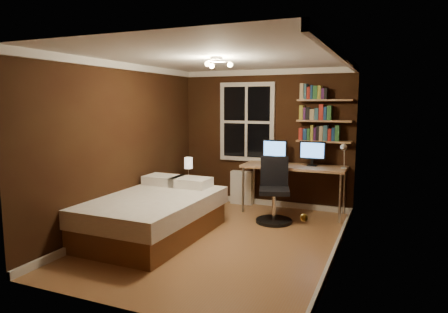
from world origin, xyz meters
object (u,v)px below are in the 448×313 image
at_px(monitor_right, 312,154).
at_px(desk_lamp, 344,156).
at_px(monitor_left, 275,152).
at_px(office_chair, 274,197).
at_px(radiator, 242,188).
at_px(nightstand, 189,194).
at_px(desk, 294,169).
at_px(bedside_lamp, 189,169).
at_px(bed, 150,214).

distance_m(monitor_right, desk_lamp, 0.56).
bearing_deg(monitor_left, office_chair, -74.10).
bearing_deg(radiator, nightstand, -143.40).
relative_size(nightstand, radiator, 0.77).
bearing_deg(desk, nightstand, -168.79).
bearing_deg(monitor_left, bedside_lamp, -162.94).
relative_size(desk, monitor_left, 4.01).
relative_size(nightstand, desk_lamp, 1.10).
distance_m(nightstand, desk_lamp, 2.82).
relative_size(bed, nightstand, 4.46).
bearing_deg(desk_lamp, office_chair, -150.80).
bearing_deg(office_chair, radiator, 118.38).
bearing_deg(office_chair, bed, -154.14).
bearing_deg(monitor_right, office_chair, -122.70).
relative_size(monitor_left, desk_lamp, 1.00).
relative_size(radiator, monitor_left, 1.43).
height_order(bed, nightstand, bed).
bearing_deg(radiator, office_chair, -44.64).
relative_size(bedside_lamp, monitor_right, 0.99).
bearing_deg(radiator, desk, -12.84).
height_order(monitor_left, monitor_right, same).
distance_m(nightstand, bedside_lamp, 0.46).
bearing_deg(bedside_lamp, office_chair, -8.71).
bearing_deg(monitor_left, nightstand, -162.94).
relative_size(monitor_left, monitor_right, 1.00).
height_order(desk, monitor_right, monitor_right).
relative_size(monitor_left, office_chair, 0.42).
height_order(bedside_lamp, desk_lamp, desk_lamp).
height_order(radiator, office_chair, office_chair).
relative_size(bed, monitor_right, 4.94).
height_order(bedside_lamp, office_chair, office_chair).
xyz_separation_m(nightstand, radiator, (0.81, 0.60, 0.07)).
xyz_separation_m(bedside_lamp, monitor_right, (2.15, 0.46, 0.34)).
relative_size(desk, office_chair, 1.68).
height_order(monitor_right, desk_lamp, desk_lamp).
distance_m(nightstand, office_chair, 1.71).
relative_size(desk_lamp, office_chair, 0.42).
bearing_deg(desk_lamp, monitor_right, 163.47).
bearing_deg(office_chair, nightstand, 154.32).
bearing_deg(radiator, monitor_left, -12.52).
height_order(monitor_left, office_chair, monitor_left).
distance_m(nightstand, monitor_left, 1.75).
height_order(bed, bedside_lamp, bedside_lamp).
bearing_deg(bed, monitor_left, 59.42).
distance_m(monitor_left, office_chair, 0.98).
bearing_deg(desk_lamp, nightstand, -173.68).
height_order(bedside_lamp, monitor_right, monitor_right).
height_order(desk, office_chair, office_chair).
height_order(bed, desk, desk).
xyz_separation_m(bedside_lamp, desk_lamp, (2.68, 0.30, 0.35)).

